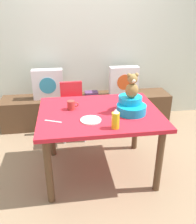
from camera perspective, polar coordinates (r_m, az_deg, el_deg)
ground_plane at (r=2.83m, az=0.31°, el=-13.70°), size 8.00×8.00×0.00m
back_wall at (r=3.75m, az=-3.30°, el=17.47°), size 4.40×0.10×2.60m
window_bench at (r=3.77m, az=-2.53°, el=0.63°), size 2.60×0.44×0.46m
pillow_floral_left at (r=3.59m, az=-11.92°, el=6.54°), size 0.44×0.15×0.44m
pillow_floral_right at (r=3.69m, az=6.21°, el=7.42°), size 0.44×0.15×0.44m
book_stack at (r=3.68m, az=-1.60°, el=4.42°), size 0.20×0.14×0.06m
dining_table at (r=2.49m, az=0.34°, el=-2.02°), size 1.24×0.98×0.74m
highchair at (r=3.24m, az=-6.13°, el=2.04°), size 0.34×0.46×0.79m
infant_seat_teal at (r=2.42m, az=7.90°, el=1.49°), size 0.30×0.33×0.16m
teddy_bear at (r=2.35m, az=8.18°, el=6.13°), size 0.13×0.12×0.25m
ketchup_bottle at (r=2.09m, az=4.23°, el=-1.75°), size 0.07×0.07×0.18m
coffee_mug at (r=2.49m, az=-6.43°, el=1.65°), size 0.12×0.08×0.09m
dinner_plate_near at (r=2.25m, az=-1.74°, el=-1.94°), size 0.20×0.20×0.01m
table_fork at (r=2.27m, az=-10.72°, el=-2.23°), size 0.16×0.08×0.01m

